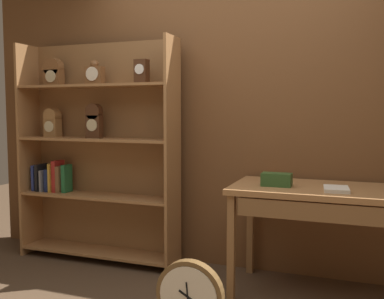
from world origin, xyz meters
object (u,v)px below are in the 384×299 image
Objects in this scene: toolbox_small at (277,180)px; open_repair_manual at (336,189)px; bookshelf at (93,151)px; round_clock_large at (190,297)px; workbench at (333,201)px.

open_repair_manual is at bearing -7.09° from toolbox_small.
bookshelf is at bearing 172.19° from toolbox_small.
round_clock_large is (1.30, -0.99, -0.74)m from bookshelf.
toolbox_small is at bearing -173.39° from workbench.
round_clock_large is at bearing -132.90° from workbench.
workbench is 0.41m from toolbox_small.
bookshelf is at bearing 174.87° from workbench.
open_repair_manual is 1.20m from round_clock_large.
toolbox_small is at bearing 64.26° from round_clock_large.
bookshelf reaches higher than toolbox_small.
bookshelf is 9.16× the size of toolbox_small.
toolbox_small reaches higher than round_clock_large.
bookshelf reaches higher than round_clock_large.
workbench is at bearing 98.11° from open_repair_manual.
toolbox_small is 1.05m from round_clock_large.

